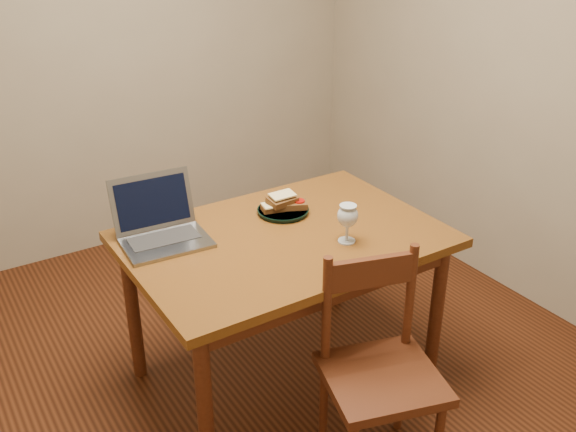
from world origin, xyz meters
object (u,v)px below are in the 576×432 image
chair (380,362)px  laptop (160,223)px  plate (283,211)px  milk_glass (347,223)px  table (284,253)px

chair → laptop: 1.05m
plate → milk_glass: size_ratio=1.40×
plate → milk_glass: (0.08, -0.37, 0.07)m
table → laptop: laptop is taller
chair → milk_glass: milk_glass is taller
chair → plate: chair is taller
table → milk_glass: milk_glass is taller
milk_glass → plate: bearing=101.8°
plate → chair: bearing=-95.9°
laptop → milk_glass: bearing=-31.3°
chair → laptop: bearing=134.6°
table → plate: 0.23m
chair → table: bearing=108.8°
table → chair: chair is taller
milk_glass → laptop: laptop is taller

